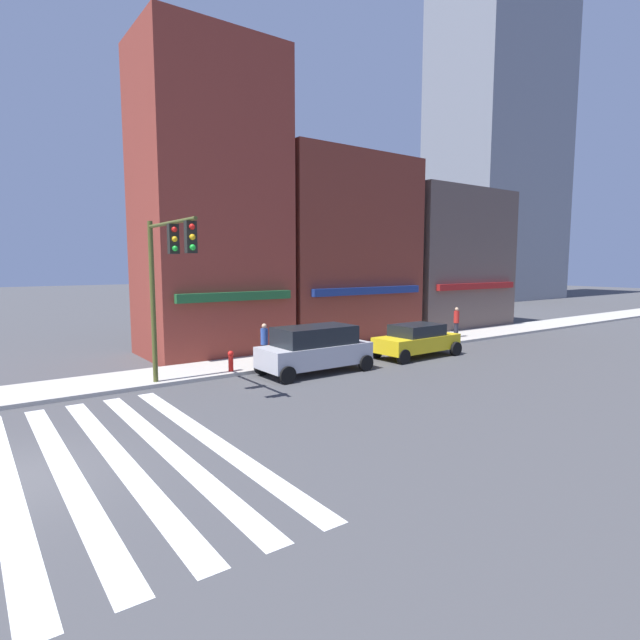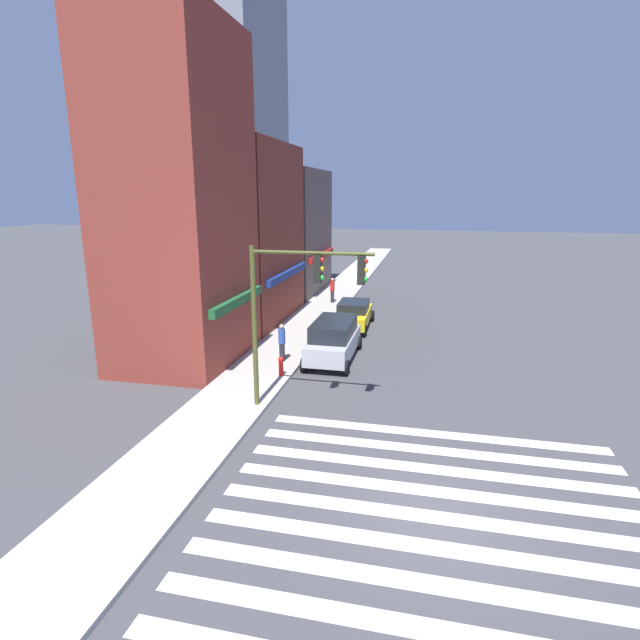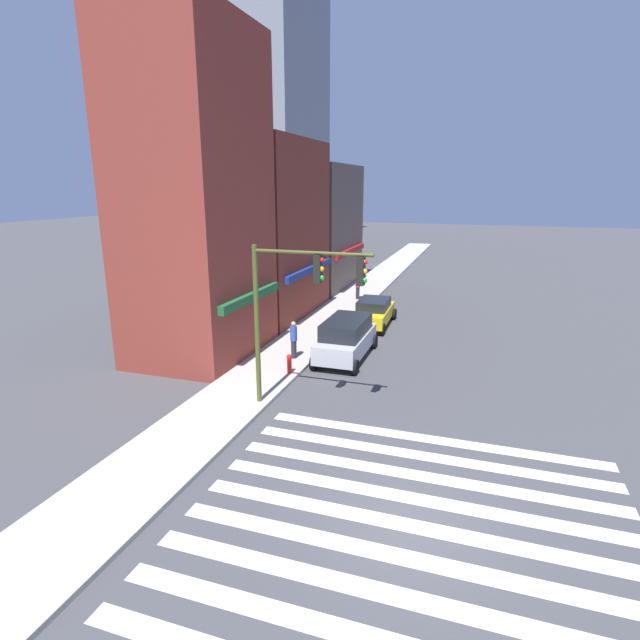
% 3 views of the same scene
% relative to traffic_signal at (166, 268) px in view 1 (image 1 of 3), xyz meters
% --- Properties ---
extents(ground_plane, '(200.00, 200.00, 0.00)m').
position_rel_traffic_signal_xyz_m(ground_plane, '(-5.18, -4.82, -4.34)').
color(ground_plane, '#424244').
extents(crosswalk_stripes, '(9.49, 10.80, 0.01)m').
position_rel_traffic_signal_xyz_m(crosswalk_stripes, '(-5.18, -4.82, -4.33)').
color(crosswalk_stripes, silver).
rests_on(crosswalk_stripes, ground_plane).
extents(storefront_row, '(25.51, 5.30, 14.85)m').
position_rel_traffic_signal_xyz_m(storefront_row, '(12.72, 6.67, 1.55)').
color(storefront_row, maroon).
rests_on(storefront_row, ground_plane).
extents(tower_distant, '(17.30, 10.12, 46.08)m').
position_rel_traffic_signal_xyz_m(tower_distant, '(50.07, 22.24, 18.70)').
color(tower_distant, gray).
rests_on(tower_distant, ground_plane).
extents(traffic_signal, '(0.32, 4.32, 6.00)m').
position_rel_traffic_signal_xyz_m(traffic_signal, '(0.00, 0.00, 0.00)').
color(traffic_signal, '#474C1E').
rests_on(traffic_signal, ground_plane).
extents(suv_silver, '(4.71, 2.12, 1.94)m').
position_rel_traffic_signal_xyz_m(suv_silver, '(6.02, -0.12, -3.30)').
color(suv_silver, '#B7B7BC').
rests_on(suv_silver, ground_plane).
extents(sedan_yellow, '(4.45, 2.02, 1.59)m').
position_rel_traffic_signal_xyz_m(sedan_yellow, '(12.04, -0.12, -3.49)').
color(sedan_yellow, yellow).
rests_on(sedan_yellow, ground_plane).
extents(pedestrian_blue_shirt, '(0.32, 0.32, 1.77)m').
position_rel_traffic_signal_xyz_m(pedestrian_blue_shirt, '(4.90, 2.09, -3.26)').
color(pedestrian_blue_shirt, '#23232D').
rests_on(pedestrian_blue_shirt, sidewalk_left).
extents(pedestrian_red_jacket, '(0.32, 0.32, 1.77)m').
position_rel_traffic_signal_xyz_m(pedestrian_red_jacket, '(18.03, 2.34, -3.26)').
color(pedestrian_red_jacket, '#23232D').
rests_on(pedestrian_red_jacket, sidewalk_left).
extents(fire_hydrant, '(0.24, 0.24, 0.84)m').
position_rel_traffic_signal_xyz_m(fire_hydrant, '(3.04, 1.58, -3.72)').
color(fire_hydrant, red).
rests_on(fire_hydrant, sidewalk_left).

